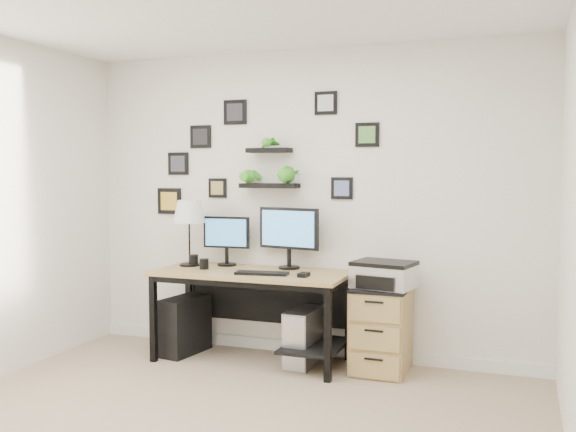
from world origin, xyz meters
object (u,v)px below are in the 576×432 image
at_px(monitor_left, 226,237).
at_px(pc_tower_grey, 303,337).
at_px(printer, 384,275).
at_px(monitor_right, 289,233).
at_px(table_lamp, 189,213).
at_px(mug, 204,264).
at_px(pc_tower_black, 185,325).
at_px(desk, 257,286).
at_px(file_cabinet, 381,329).

xyz_separation_m(monitor_left, pc_tower_grey, (0.77, -0.18, -0.77)).
height_order(pc_tower_grey, printer, printer).
relative_size(monitor_right, pc_tower_grey, 1.19).
distance_m(table_lamp, mug, 0.48).
bearing_deg(mug, pc_tower_black, 169.84).
relative_size(desk, table_lamp, 2.79).
relative_size(mug, file_cabinet, 0.13).
relative_size(monitor_left, pc_tower_grey, 0.92).
bearing_deg(monitor_left, file_cabinet, -5.07).
height_order(monitor_left, pc_tower_black, monitor_left).
height_order(monitor_right, pc_tower_black, monitor_right).
bearing_deg(file_cabinet, pc_tower_black, -177.21).
distance_m(desk, pc_tower_grey, 0.57).
bearing_deg(pc_tower_grey, monitor_right, 135.72).
xyz_separation_m(monitor_left, printer, (1.42, -0.15, -0.23)).
xyz_separation_m(monitor_right, printer, (0.85, -0.16, -0.28)).
height_order(desk, monitor_right, monitor_right).
bearing_deg(pc_tower_black, desk, 10.76).
distance_m(mug, file_cabinet, 1.56).
relative_size(monitor_left, mug, 4.90).
xyz_separation_m(monitor_left, file_cabinet, (1.40, -0.12, -0.67)).
distance_m(monitor_left, mug, 0.33).
bearing_deg(pc_tower_black, monitor_left, 43.08).
height_order(monitor_right, table_lamp, table_lamp).
distance_m(mug, printer, 1.52).
height_order(table_lamp, pc_tower_grey, table_lamp).
relative_size(monitor_left, file_cabinet, 0.64).
relative_size(monitor_left, monitor_right, 0.78).
bearing_deg(desk, table_lamp, 174.51).
bearing_deg(printer, pc_tower_grey, -177.49).
relative_size(pc_tower_black, file_cabinet, 0.73).
bearing_deg(monitor_left, mug, -110.69).
height_order(monitor_right, pc_tower_grey, monitor_right).
bearing_deg(monitor_right, desk, -136.37).
bearing_deg(pc_tower_black, file_cabinet, 11.44).
bearing_deg(file_cabinet, mug, -175.39).
xyz_separation_m(table_lamp, pc_tower_grey, (1.07, -0.06, -0.98)).
distance_m(desk, monitor_right, 0.52).
distance_m(monitor_left, pc_tower_black, 0.84).
height_order(table_lamp, pc_tower_black, table_lamp).
bearing_deg(table_lamp, pc_tower_grey, -3.13).
bearing_deg(desk, monitor_right, 43.63).
bearing_deg(printer, file_cabinet, 132.86).
bearing_deg(table_lamp, desk, -5.49).
distance_m(desk, table_lamp, 0.89).
distance_m(desk, file_cabinet, 1.07).
height_order(mug, pc_tower_black, mug).
xyz_separation_m(table_lamp, file_cabinet, (1.70, -0.01, -0.87)).
relative_size(desk, monitor_left, 3.73).
bearing_deg(pc_tower_black, table_lamp, 97.04).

